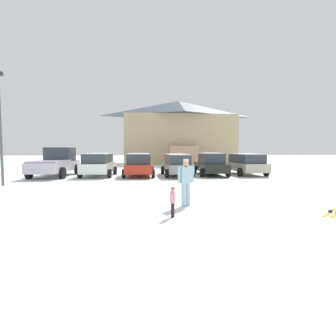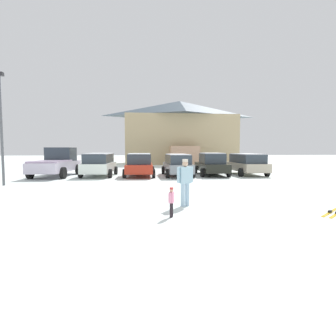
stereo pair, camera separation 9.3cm
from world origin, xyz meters
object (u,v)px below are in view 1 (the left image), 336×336
object	(u,v)px
parked_red_sedan	(139,165)
skier_child_in_pink_snowsuit	(173,200)
parked_white_suv	(98,164)
parked_black_sedan	(211,164)
parked_grey_wagon	(177,164)
ski_lodge	(178,132)
parked_beige_suv	(246,163)
pair_of_skis	(334,212)
skier_adult_in_blue_parka	(186,180)
lamp_post	(0,123)
pickup_truck	(56,163)

from	to	relation	value
parked_red_sedan	skier_child_in_pink_snowsuit	bearing A→B (deg)	-84.36
parked_white_suv	parked_black_sedan	world-z (taller)	parked_black_sedan
parked_grey_wagon	parked_red_sedan	bearing A→B (deg)	178.30
parked_white_suv	parked_grey_wagon	world-z (taller)	parked_white_suv
ski_lodge	parked_black_sedan	size ratio (longest dim) A/B	3.30
parked_white_suv	parked_beige_suv	distance (m)	11.39
parked_white_suv	pair_of_skis	distance (m)	15.40
parked_black_sedan	skier_adult_in_blue_parka	distance (m)	11.47
parked_white_suv	parked_grey_wagon	size ratio (longest dim) A/B	0.89
ski_lodge	skier_adult_in_blue_parka	world-z (taller)	ski_lodge
parked_red_sedan	parked_beige_suv	bearing A→B (deg)	2.02
skier_adult_in_blue_parka	lamp_post	xyz separation A→B (m)	(-9.25, 6.12, 2.50)
lamp_post	pickup_truck	bearing A→B (deg)	75.87
parked_white_suv	parked_black_sedan	xyz separation A→B (m)	(8.56, 0.08, -0.06)
pair_of_skis	lamp_post	world-z (taller)	lamp_post
parked_beige_suv	parked_red_sedan	bearing A→B (deg)	-177.98
skier_adult_in_blue_parka	pair_of_skis	world-z (taller)	skier_adult_in_blue_parka
pickup_truck	skier_child_in_pink_snowsuit	xyz separation A→B (m)	(7.35, -12.63, -0.49)
ski_lodge	parked_beige_suv	world-z (taller)	ski_lodge
skier_child_in_pink_snowsuit	parked_red_sedan	bearing A→B (deg)	95.64
parked_grey_wagon	lamp_post	xyz separation A→B (m)	(-10.27, -4.37, 2.55)
parked_white_suv	parked_red_sedan	world-z (taller)	parked_white_suv
ski_lodge	lamp_post	bearing A→B (deg)	-120.28
parked_grey_wagon	pair_of_skis	bearing A→B (deg)	-73.55
skier_adult_in_blue_parka	lamp_post	world-z (taller)	lamp_post
parked_red_sedan	parked_black_sedan	world-z (taller)	parked_black_sedan
skier_adult_in_blue_parka	pickup_truck	bearing A→B (deg)	125.59
parked_beige_suv	lamp_post	size ratio (longest dim) A/B	0.74
pickup_truck	skier_adult_in_blue_parka	size ratio (longest dim) A/B	3.29
skier_adult_in_blue_parka	pair_of_skis	xyz separation A→B (m)	(4.54, -1.43, -0.92)
parked_black_sedan	lamp_post	xyz separation A→B (m)	(-12.99, -4.73, 2.58)
parked_red_sedan	pair_of_skis	xyz separation A→B (m)	(6.36, -12.00, -0.84)
parked_white_suv	pair_of_skis	size ratio (longest dim) A/B	2.92
pickup_truck	parked_black_sedan	bearing A→B (deg)	-1.50
lamp_post	skier_child_in_pink_snowsuit	bearing A→B (deg)	-41.38
parked_grey_wagon	pair_of_skis	world-z (taller)	parked_grey_wagon
pickup_truck	skier_child_in_pink_snowsuit	distance (m)	14.62
parked_black_sedan	parked_beige_suv	world-z (taller)	parked_black_sedan
parked_red_sedan	parked_beige_suv	size ratio (longest dim) A/B	1.00
pickup_truck	pair_of_skis	bearing A→B (deg)	-45.15
parked_red_sedan	skier_child_in_pink_snowsuit	distance (m)	12.11
parked_beige_suv	pair_of_skis	xyz separation A→B (m)	(-2.03, -12.30, -0.88)
ski_lodge	pair_of_skis	size ratio (longest dim) A/B	10.75
skier_child_in_pink_snowsuit	ski_lodge	bearing A→B (deg)	81.99
parked_grey_wagon	pair_of_skis	size ratio (longest dim) A/B	3.28
parked_grey_wagon	skier_child_in_pink_snowsuit	xyz separation A→B (m)	(-1.65, -11.96, -0.39)
parked_white_suv	parked_red_sedan	bearing A→B (deg)	-3.76
parked_grey_wagon	parked_black_sedan	bearing A→B (deg)	7.57
parked_white_suv	parked_red_sedan	distance (m)	3.01
ski_lodge	pickup_truck	size ratio (longest dim) A/B	2.85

